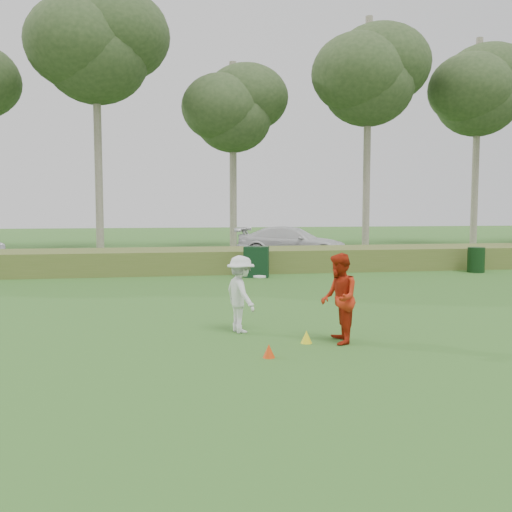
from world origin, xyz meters
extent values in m
plane|color=#2B6020|center=(0.00, 0.00, 0.00)|extent=(120.00, 120.00, 0.00)
cube|color=#526327|center=(0.00, 12.00, 0.45)|extent=(80.00, 3.00, 0.90)
cube|color=#2D2D2D|center=(0.00, 17.00, 0.03)|extent=(80.00, 6.00, 0.06)
cylinder|color=gray|center=(-6.00, 23.00, 7.75)|extent=(0.44, 0.44, 15.50)
ellipsoid|color=#2D4120|center=(-6.00, 23.00, 11.62)|extent=(7.80, 7.80, 6.60)
cylinder|color=gray|center=(2.00, 24.50, 5.75)|extent=(0.44, 0.44, 11.50)
ellipsoid|color=#2D4120|center=(2.00, 24.50, 8.62)|extent=(6.24, 6.24, 5.28)
cylinder|color=gray|center=(10.00, 22.50, 7.00)|extent=(0.44, 0.44, 14.00)
ellipsoid|color=#2D4120|center=(10.00, 22.50, 10.50)|extent=(7.28, 7.28, 6.16)
cylinder|color=gray|center=(18.00, 23.80, 6.75)|extent=(0.44, 0.44, 13.50)
ellipsoid|color=#2D4120|center=(18.00, 23.80, 10.12)|extent=(7.02, 7.02, 5.94)
imported|color=silver|center=(-0.90, 0.57, 0.81)|extent=(0.88, 1.17, 1.62)
cylinder|color=white|center=(-0.50, 0.57, 1.17)|extent=(0.27, 0.27, 0.03)
imported|color=#B7250F|center=(0.83, -0.71, 0.87)|extent=(0.79, 0.94, 1.75)
cone|color=#DE3D0B|center=(-0.70, -1.53, 0.12)|extent=(0.22, 0.22, 0.24)
cone|color=yellow|center=(0.21, -0.61, 0.12)|extent=(0.22, 0.22, 0.25)
cube|color=black|center=(0.98, 9.71, 0.57)|extent=(1.03, 0.79, 1.15)
cylinder|color=black|center=(9.92, 9.79, 0.50)|extent=(0.80, 0.80, 1.00)
imported|color=silver|center=(3.84, 16.08, 0.85)|extent=(5.86, 4.29, 1.58)
camera|label=1|loc=(-2.55, -11.13, 2.64)|focal=40.00mm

